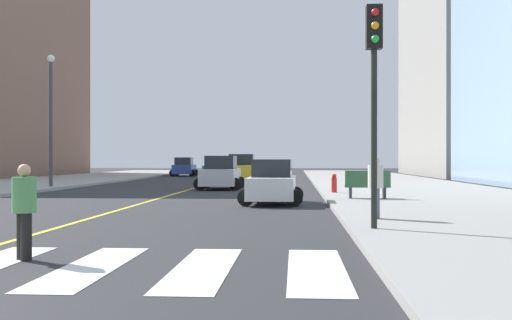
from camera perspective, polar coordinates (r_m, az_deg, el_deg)
sidewalk_kerb_east at (r=26.33m, az=17.41°, el=-3.53°), size 10.00×120.00×0.15m
lane_divider_paint at (r=45.95m, az=-3.79°, el=-2.07°), size 0.16×80.00×0.01m
parking_garage_concrete at (r=69.16m, az=22.37°, el=8.73°), size 18.00×24.00×24.25m
car_yellow_nearest at (r=45.82m, az=-1.36°, el=-0.85°), size 3.00×4.75×2.10m
car_silver_second at (r=34.92m, az=-3.34°, el=-1.28°), size 2.68×4.29×1.92m
car_green_third at (r=57.10m, az=-3.92°, el=-0.77°), size 2.73×4.26×1.87m
car_blue_fourth at (r=62.06m, az=-6.75°, el=-0.69°), size 2.76×4.32×1.90m
car_white_fifth at (r=23.46m, az=1.52°, el=-2.18°), size 2.46×3.89×1.72m
traffic_light_near_corner at (r=14.23m, az=11.03°, el=8.10°), size 0.36×0.41×5.10m
park_bench at (r=24.83m, az=10.42°, el=-2.32°), size 1.82×0.62×1.12m
pedestrian_crossing at (r=11.14m, az=-20.93°, el=-4.17°), size 0.41×0.41×1.65m
pedestrian_waiting_east at (r=16.44m, az=11.16°, el=-2.27°), size 0.41×0.41×1.65m
fire_hydrant at (r=29.05m, az=7.35°, el=-2.19°), size 0.26×0.26×0.89m
street_lamp at (r=37.26m, az=-18.70°, el=4.56°), size 0.44×0.44×7.64m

